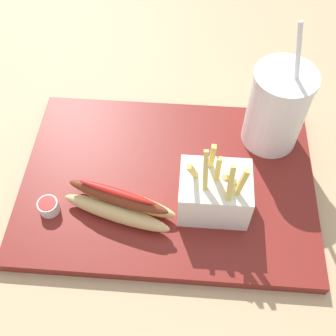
{
  "coord_description": "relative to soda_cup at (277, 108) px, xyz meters",
  "views": [
    {
      "loc": [
        0.03,
        -0.38,
        0.6
      ],
      "look_at": [
        0.0,
        0.0,
        0.05
      ],
      "focal_mm": 44.84,
      "sensor_mm": 36.0,
      "label": 1
    }
  ],
  "objects": [
    {
      "name": "soda_cup",
      "position": [
        0.0,
        0.0,
        0.0
      ],
      "size": [
        0.1,
        0.1,
        0.23
      ],
      "color": "white",
      "rests_on": "food_tray"
    },
    {
      "name": "fries_basket",
      "position": [
        -0.1,
        -0.15,
        -0.04
      ],
      "size": [
        0.11,
        0.08,
        0.13
      ],
      "color": "white",
      "rests_on": "food_tray"
    },
    {
      "name": "hot_dog_1",
      "position": [
        -0.24,
        -0.17,
        -0.05
      ],
      "size": [
        0.18,
        0.1,
        0.06
      ],
      "color": "#DBB775",
      "rests_on": "food_tray"
    },
    {
      "name": "ground_plane",
      "position": [
        -0.17,
        -0.1,
        -0.1
      ],
      "size": [
        2.4,
        2.4,
        0.02
      ],
      "primitive_type": "cube",
      "color": "tan"
    },
    {
      "name": "food_tray",
      "position": [
        -0.17,
        -0.1,
        -0.08
      ],
      "size": [
        0.48,
        0.34,
        0.02
      ],
      "primitive_type": "cube",
      "color": "maroon",
      "rests_on": "ground_plane"
    },
    {
      "name": "ketchup_cup_1",
      "position": [
        -0.35,
        -0.17,
        -0.06
      ],
      "size": [
        0.03,
        0.03,
        0.02
      ],
      "color": "white",
      "rests_on": "food_tray"
    }
  ]
}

